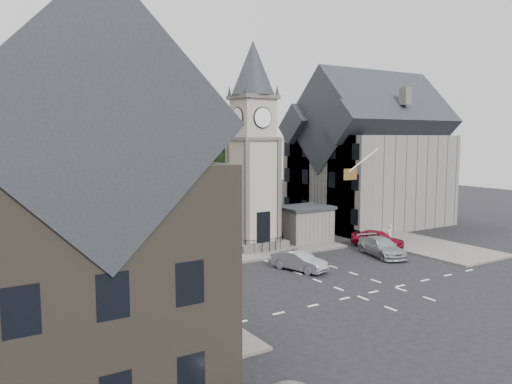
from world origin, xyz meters
TOP-DOWN VIEW (x-y plane):
  - ground at (0.00, 0.00)m, footprint 120.00×120.00m
  - pavement_west at (-12.50, 6.00)m, footprint 6.00×30.00m
  - pavement_east at (12.00, 8.00)m, footprint 6.00×26.00m
  - central_island at (1.50, 8.00)m, footprint 10.00×8.00m
  - road_markings at (0.00, -5.50)m, footprint 20.00×8.00m
  - clock_tower at (0.00, 7.99)m, footprint 4.86×4.86m
  - stone_shelter at (4.80, 7.50)m, footprint 4.30×3.30m
  - town_tree at (2.00, 13.00)m, footprint 7.20×7.20m
  - warning_sign_post at (-3.20, 5.43)m, footprint 0.70×0.19m
  - terrace_pink at (-15.50, 16.00)m, footprint 8.10×7.60m
  - terrace_cream at (-15.50, 8.00)m, footprint 8.10×7.60m
  - terrace_tudor at (-15.50, 0.00)m, footprint 8.10×7.60m
  - building_sw_stone at (-17.00, -9.00)m, footprint 8.60×7.60m
  - backdrop_west at (-12.00, 28.00)m, footprint 20.00×10.00m
  - east_building at (15.59, 11.00)m, footprint 14.40×11.40m
  - east_boundary_wall at (9.20, 10.00)m, footprint 0.40×16.00m
  - flagpole at (8.00, 4.00)m, footprint 3.68×0.10m
  - car_west_blue at (-10.49, 1.07)m, footprint 3.67×1.54m
  - car_west_silver at (-11.45, 0.51)m, footprint 4.29×3.09m
  - car_west_grey at (-8.13, 8.00)m, footprint 5.24×4.40m
  - car_island_silver at (-1.00, 0.50)m, footprint 2.46×4.13m
  - car_island_east at (6.64, 0.50)m, footprint 2.97×5.01m
  - car_east_red at (8.50, 2.73)m, footprint 3.10×4.53m
  - pedestrian at (9.86, 2.77)m, footprint 0.72×0.56m

SIDE VIEW (x-z plane):
  - ground at x=0.00m, z-range 0.00..0.00m
  - road_markings at x=0.00m, z-range 0.00..0.01m
  - pavement_west at x=-12.50m, z-range 0.00..0.14m
  - pavement_east at x=12.00m, z-range 0.00..0.14m
  - central_island at x=1.50m, z-range 0.00..0.16m
  - east_boundary_wall at x=9.20m, z-range 0.00..0.90m
  - car_west_blue at x=-10.49m, z-range 0.00..1.24m
  - car_island_silver at x=-1.00m, z-range 0.00..1.28m
  - car_west_grey at x=-8.13m, z-range 0.00..1.33m
  - car_west_silver at x=-11.45m, z-range 0.00..1.35m
  - car_island_east at x=6.64m, z-range 0.00..1.36m
  - car_east_red at x=8.50m, z-range 0.00..1.43m
  - pedestrian at x=9.86m, z-range 0.00..1.73m
  - stone_shelter at x=4.80m, z-range 0.01..3.09m
  - warning_sign_post at x=-3.20m, z-range 0.60..3.45m
  - backdrop_west at x=-12.00m, z-range 0.00..8.00m
  - building_sw_stone at x=-17.00m, z-range 0.15..10.55m
  - terrace_tudor at x=-15.50m, z-range 0.19..12.19m
  - east_building at x=15.59m, z-range -0.04..12.56m
  - terrace_pink at x=-15.50m, z-range 0.18..12.98m
  - terrace_cream at x=-15.50m, z-range 0.18..12.98m
  - town_tree at x=2.00m, z-range 1.57..12.37m
  - flagpole at x=8.00m, z-range 5.63..8.37m
  - clock_tower at x=0.00m, z-range 0.00..16.25m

